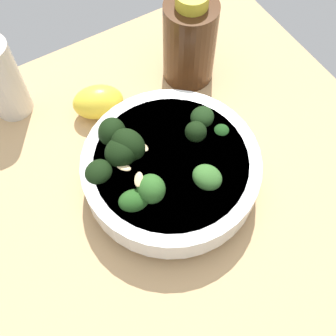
{
  "coord_description": "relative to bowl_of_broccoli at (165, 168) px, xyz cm",
  "views": [
    {
      "loc": [
        -13.84,
        -21.16,
        50.24
      ],
      "look_at": [
        -0.44,
        1.27,
        4.0
      ],
      "focal_mm": 45.62,
      "sensor_mm": 36.0,
      "label": 1
    }
  ],
  "objects": [
    {
      "name": "ground_plane",
      "position": [
        0.72,
        -1.58,
        -6.06
      ],
      "size": [
        61.91,
        61.91,
        4.67
      ],
      "primitive_type": "cube",
      "color": "tan"
    },
    {
      "name": "lemon_wedge",
      "position": [
        -2.24,
        14.71,
        -1.29
      ],
      "size": [
        8.34,
        6.89,
        4.87
      ],
      "primitive_type": "ellipsoid",
      "rotation": [
        0.0,
        0.0,
        2.81
      ],
      "color": "yellow",
      "rests_on": "ground_plane"
    },
    {
      "name": "bowl_of_broccoli",
      "position": [
        0.0,
        0.0,
        0.0
      ],
      "size": [
        22.24,
        22.24,
        8.77
      ],
      "color": "white",
      "rests_on": "ground_plane"
    },
    {
      "name": "bottle_tall",
      "position": [
        12.72,
        14.56,
        2.97
      ],
      "size": [
        7.58,
        7.58,
        14.58
      ],
      "color": "#472814",
      "rests_on": "ground_plane"
    },
    {
      "name": "bottle_short",
      "position": [
        -12.57,
        21.99,
        2.7
      ],
      "size": [
        5.32,
        5.32,
        13.84
      ],
      "color": "beige",
      "rests_on": "ground_plane"
    }
  ]
}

